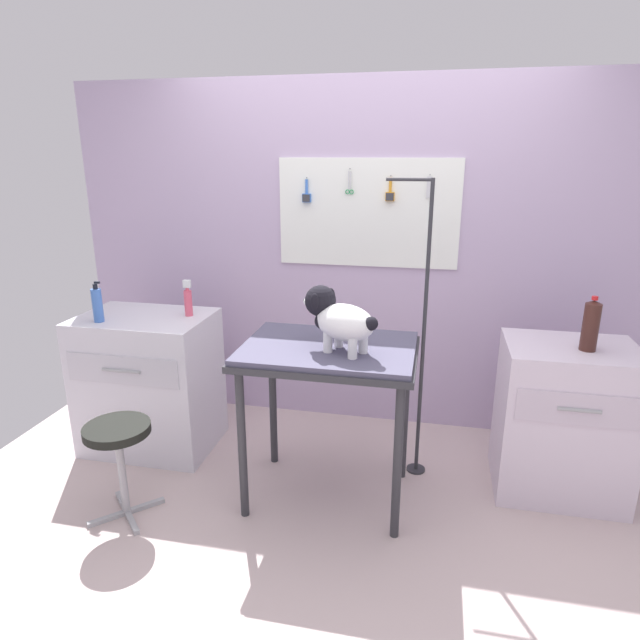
{
  "coord_description": "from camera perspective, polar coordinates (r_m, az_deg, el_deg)",
  "views": [
    {
      "loc": [
        0.47,
        -2.29,
        1.83
      ],
      "look_at": [
        -0.09,
        0.32,
        1.01
      ],
      "focal_mm": 30.4,
      "sensor_mm": 36.0,
      "label": 1
    }
  ],
  "objects": [
    {
      "name": "soda_bottle",
      "position": [
        3.09,
        26.61,
        -0.5
      ],
      "size": [
        0.08,
        0.08,
        0.29
      ],
      "color": "#40211C",
      "rests_on": "cabinet_right"
    },
    {
      "name": "spray_bottle_tall",
      "position": [
        3.4,
        -13.71,
        2.01
      ],
      "size": [
        0.05,
        0.05,
        0.22
      ],
      "color": "#DE526C",
      "rests_on": "counter_left"
    },
    {
      "name": "cabinet_right",
      "position": [
        3.31,
        24.2,
        -9.53
      ],
      "size": [
        0.68,
        0.54,
        0.86
      ],
      "color": "silver",
      "rests_on": "ground"
    },
    {
      "name": "grooming_arm",
      "position": [
        3.09,
        10.64,
        -2.61
      ],
      "size": [
        0.29,
        0.11,
        1.71
      ],
      "color": "#2D2D33",
      "rests_on": "ground"
    },
    {
      "name": "stool",
      "position": [
        3.0,
        -20.45,
        -12.0
      ],
      "size": [
        0.33,
        0.33,
        0.52
      ],
      "color": "#9E9EA3",
      "rests_on": "ground"
    },
    {
      "name": "dog",
      "position": [
        2.66,
        1.88,
        0.22
      ],
      "size": [
        0.43,
        0.31,
        0.32
      ],
      "color": "white",
      "rests_on": "grooming_table"
    },
    {
      "name": "grooming_table",
      "position": [
        2.82,
        0.9,
        -4.56
      ],
      "size": [
        0.91,
        0.66,
        0.89
      ],
      "color": "#2D2D33",
      "rests_on": "ground"
    },
    {
      "name": "counter_left",
      "position": [
        3.64,
        -17.49,
        -6.22
      ],
      "size": [
        0.8,
        0.58,
        0.88
      ],
      "color": "silver",
      "rests_on": "ground"
    },
    {
      "name": "rear_wall_panel",
      "position": [
        3.66,
        4.55,
        6.47
      ],
      "size": [
        4.0,
        0.11,
        2.3
      ],
      "color": "#B6A0C2",
      "rests_on": "ground"
    },
    {
      "name": "detangler_spray",
      "position": [
        3.44,
        -22.38,
        1.49
      ],
      "size": [
        0.06,
        0.06,
        0.24
      ],
      "color": "#406DC2",
      "rests_on": "counter_left"
    },
    {
      "name": "ground",
      "position": [
        2.98,
        0.38,
        -21.25
      ],
      "size": [
        4.4,
        4.0,
        0.04
      ],
      "primitive_type": "cube",
      "color": "#C3ACAA"
    }
  ]
}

